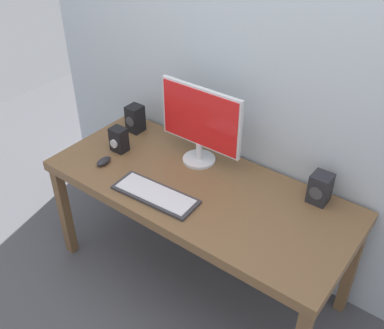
% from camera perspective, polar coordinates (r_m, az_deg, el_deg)
% --- Properties ---
extents(ground_plane, '(6.00, 6.00, 0.00)m').
position_cam_1_polar(ground_plane, '(2.89, 0.65, -13.95)').
color(ground_plane, '#4C4C51').
extents(wall_back, '(2.86, 0.04, 3.00)m').
position_cam_1_polar(wall_back, '(2.32, 7.13, 17.86)').
color(wall_back, '#B2BCC6').
rests_on(wall_back, ground_plane).
extents(desk, '(1.68, 0.72, 0.72)m').
position_cam_1_polar(desk, '(2.43, 0.76, -3.93)').
color(desk, brown).
rests_on(desk, ground_plane).
extents(monitor, '(0.51, 0.19, 0.45)m').
position_cam_1_polar(monitor, '(2.45, 1.07, 5.37)').
color(monitor, silver).
rests_on(monitor, desk).
extents(keyboard_primary, '(0.47, 0.20, 0.02)m').
position_cam_1_polar(keyboard_primary, '(2.32, -4.68, -3.80)').
color(keyboard_primary, '#333338').
rests_on(keyboard_primary, desk).
extents(mouse, '(0.06, 0.10, 0.04)m').
position_cam_1_polar(mouse, '(2.58, -11.13, 0.41)').
color(mouse, '#232328').
rests_on(mouse, desk).
extents(speaker_right, '(0.10, 0.10, 0.16)m').
position_cam_1_polar(speaker_right, '(2.33, 15.93, -2.91)').
color(speaker_right, '#232328').
rests_on(speaker_right, desk).
extents(speaker_left, '(0.09, 0.10, 0.17)m').
position_cam_1_polar(speaker_left, '(2.83, -7.21, 5.79)').
color(speaker_left, black).
rests_on(speaker_left, desk).
extents(audio_controller, '(0.09, 0.09, 0.15)m').
position_cam_1_polar(audio_controller, '(2.66, -9.27, 3.13)').
color(audio_controller, black).
rests_on(audio_controller, desk).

